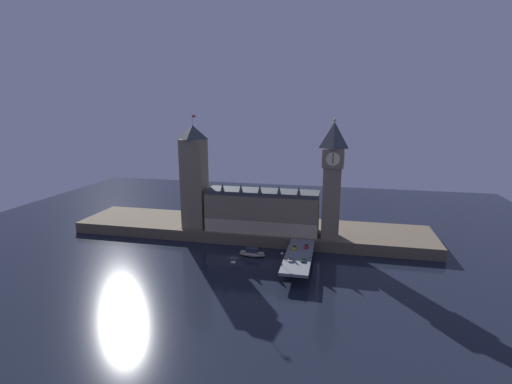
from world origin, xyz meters
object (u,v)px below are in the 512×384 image
object	(u,v)px
clock_tower	(332,176)
victoria_tower	(194,177)
car_southbound_lead	(303,260)
boat_upstream	(252,253)
street_lamp_far	(290,236)
car_northbound_trail	(291,260)
car_northbound_lead	(295,247)
pedestrian_mid_walk	(310,256)
street_lamp_near	(282,257)
pedestrian_near_rail	(285,258)
pedestrian_far_rail	(290,244)
car_southbound_trail	(306,246)

from	to	relation	value
clock_tower	victoria_tower	bearing A→B (deg)	178.67
car_southbound_lead	boat_upstream	bearing A→B (deg)	150.03
car_southbound_lead	victoria_tower	bearing A→B (deg)	149.90
victoria_tower	street_lamp_far	bearing A→B (deg)	-16.86
victoria_tower	car_northbound_trail	size ratio (longest dim) A/B	15.77
car_northbound_lead	boat_upstream	size ratio (longest dim) A/B	0.27
pedestrian_mid_walk	street_lamp_near	distance (m)	17.22
clock_tower	street_lamp_near	xyz separation A→B (m)	(-20.59, -46.04, -30.66)
pedestrian_near_rail	street_lamp_near	bearing A→B (deg)	-93.45
street_lamp_far	pedestrian_far_rail	bearing A→B (deg)	-83.73
car_northbound_trail	street_lamp_far	xyz separation A→B (m)	(-3.32, 23.21, 3.43)
victoria_tower	clock_tower	bearing A→B (deg)	-1.33
pedestrian_near_rail	street_lamp_far	world-z (taller)	street_lamp_far
car_northbound_lead	pedestrian_near_rail	bearing A→B (deg)	-100.60
pedestrian_far_rail	street_lamp_far	size ratio (longest dim) A/B	0.25
car_southbound_lead	boat_upstream	size ratio (longest dim) A/B	0.28
victoria_tower	pedestrian_near_rail	world-z (taller)	victoria_tower
car_northbound_lead	car_southbound_lead	size ratio (longest dim) A/B	0.98
car_northbound_trail	street_lamp_far	size ratio (longest dim) A/B	0.67
pedestrian_mid_walk	car_northbound_trail	bearing A→B (deg)	-147.19
car_northbound_lead	street_lamp_near	bearing A→B (deg)	-98.49
car_northbound_trail	pedestrian_mid_walk	xyz separation A→B (m)	(8.75, 5.64, 0.24)
car_southbound_lead	clock_tower	bearing A→B (deg)	73.56
car_southbound_trail	car_northbound_trail	bearing A→B (deg)	-107.18
clock_tower	pedestrian_mid_walk	distance (m)	48.83
pedestrian_mid_walk	boat_upstream	xyz separation A→B (m)	(-31.78, 12.03, -6.06)
car_northbound_lead	street_lamp_far	distance (m)	8.63
car_northbound_lead	car_southbound_lead	xyz separation A→B (m)	(5.83, -14.96, 0.02)
car_northbound_trail	pedestrian_mid_walk	distance (m)	10.41
pedestrian_near_rail	boat_upstream	size ratio (longest dim) A/B	0.12
car_southbound_trail	street_lamp_far	xyz separation A→B (m)	(-9.15, 4.35, 3.30)
clock_tower	street_lamp_near	bearing A→B (deg)	-114.10
victoria_tower	car_southbound_lead	xyz separation A→B (m)	(70.16, -40.68, -30.08)
pedestrian_mid_walk	pedestrian_far_rail	size ratio (longest dim) A/B	1.00
pedestrian_mid_walk	street_lamp_far	bearing A→B (deg)	124.47
pedestrian_near_rail	car_southbound_trail	bearing A→B (deg)	64.64
street_lamp_near	car_northbound_lead	bearing A→B (deg)	81.51
victoria_tower	pedestrian_mid_walk	xyz separation A→B (m)	(73.08, -36.06, -29.93)
car_southbound_lead	pedestrian_far_rail	size ratio (longest dim) A/B	2.50
car_southbound_lead	pedestrian_near_rail	xyz separation A→B (m)	(-8.75, -0.61, 0.23)
victoria_tower	pedestrian_far_rail	distance (m)	71.82
car_northbound_trail	car_southbound_trail	world-z (taller)	car_southbound_trail
car_southbound_lead	car_southbound_trail	distance (m)	17.84
pedestrian_far_rail	car_northbound_trail	bearing A→B (deg)	-81.52
car_northbound_trail	street_lamp_near	bearing A→B (deg)	-118.00
car_northbound_lead	pedestrian_near_rail	distance (m)	15.85
pedestrian_mid_walk	boat_upstream	size ratio (longest dim) A/B	0.11
car_northbound_lead	street_lamp_near	world-z (taller)	street_lamp_near
car_southbound_lead	car_southbound_trail	xyz separation A→B (m)	(0.00, 17.84, 0.03)
clock_tower	pedestrian_near_rail	xyz separation A→B (m)	(-20.19, -39.40, -33.75)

